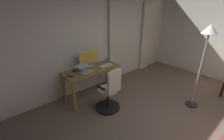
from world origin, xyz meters
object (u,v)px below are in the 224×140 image
at_px(computer_keyboard, 106,65).
at_px(cell_phone_face_up, 74,71).
at_px(desk, 92,73).
at_px(mug_coffee, 107,60).
at_px(computer_monitor, 89,57).
at_px(laptop, 85,69).
at_px(office_chair, 110,92).
at_px(cell_phone_by_monitor, 70,76).
at_px(floor_lamp, 207,41).

bearing_deg(computer_keyboard, cell_phone_face_up, -15.57).
xyz_separation_m(desk, mug_coffee, (-0.60, -0.13, 0.15)).
relative_size(computer_monitor, mug_coffee, 4.17).
distance_m(computer_keyboard, laptop, 0.61).
bearing_deg(desk, computer_monitor, -108.49).
bearing_deg(office_chair, cell_phone_by_monitor, 122.43).
bearing_deg(computer_monitor, desk, 71.51).
height_order(office_chair, computer_keyboard, office_chair).
bearing_deg(mug_coffee, laptop, 11.25).
height_order(cell_phone_by_monitor, floor_lamp, floor_lamp).
xyz_separation_m(desk, office_chair, (0.06, 0.75, -0.19)).
distance_m(cell_phone_face_up, mug_coffee, 1.01).
height_order(cell_phone_face_up, cell_phone_by_monitor, same).
relative_size(laptop, cell_phone_by_monitor, 2.88).
xyz_separation_m(computer_monitor, cell_phone_face_up, (0.47, 0.04, -0.23)).
relative_size(desk, office_chair, 1.40).
bearing_deg(laptop, cell_phone_face_up, -64.52).
bearing_deg(mug_coffee, computer_keyboard, 42.34).
bearing_deg(cell_phone_by_monitor, computer_keyboard, 155.91).
bearing_deg(computer_keyboard, computer_monitor, -39.77).
relative_size(desk, laptop, 3.43).
relative_size(office_chair, cell_phone_face_up, 7.04).
relative_size(computer_keyboard, laptop, 0.88).
height_order(office_chair, mug_coffee, office_chair).
xyz_separation_m(desk, cell_phone_by_monitor, (0.61, 0.06, 0.11)).
height_order(desk, cell_phone_face_up, cell_phone_face_up).
relative_size(computer_monitor, laptop, 1.35).
distance_m(computer_monitor, laptop, 0.41).
distance_m(desk, computer_monitor, 0.40).
relative_size(cell_phone_by_monitor, mug_coffee, 1.07).
bearing_deg(desk, laptop, 8.25).
relative_size(desk, cell_phone_face_up, 9.86).
height_order(computer_monitor, cell_phone_by_monitor, computer_monitor).
height_order(office_chair, floor_lamp, floor_lamp).
xyz_separation_m(cell_phone_face_up, floor_lamp, (-1.95, 2.05, 0.78)).
xyz_separation_m(office_chair, cell_phone_by_monitor, (0.55, -0.70, 0.30)).
relative_size(laptop, cell_phone_face_up, 2.88).
distance_m(desk, mug_coffee, 0.63).
xyz_separation_m(cell_phone_face_up, cell_phone_by_monitor, (0.20, 0.20, 0.00)).
bearing_deg(office_chair, floor_lamp, -41.68).
bearing_deg(cell_phone_face_up, laptop, 129.91).
bearing_deg(floor_lamp, cell_phone_by_monitor, -40.65).
bearing_deg(floor_lamp, computer_keyboard, -57.56).
bearing_deg(computer_keyboard, office_chair, 57.73).
relative_size(computer_keyboard, floor_lamp, 0.19).
distance_m(computer_keyboard, cell_phone_by_monitor, 0.98).
bearing_deg(computer_keyboard, desk, -10.66).
distance_m(laptop, cell_phone_face_up, 0.26).
distance_m(desk, floor_lamp, 2.60).
xyz_separation_m(computer_monitor, laptop, (0.29, 0.22, -0.19)).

